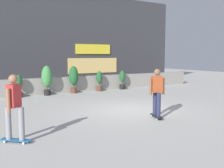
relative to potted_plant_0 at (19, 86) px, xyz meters
name	(u,v)px	position (x,y,z in m)	size (l,w,h in m)	color
ground_plane	(132,110)	(3.11, -5.55, -0.62)	(48.00, 48.00, 0.00)	#B2AFA8
planter_wall	(72,84)	(3.11, 0.45, -0.17)	(18.00, 0.40, 0.90)	gray
building_backdrop	(49,40)	(3.11, 4.45, 2.63)	(20.00, 2.08, 6.50)	#38383D
potted_plant_0	(19,86)	(0.00, 0.00, 0.00)	(0.36, 0.36, 1.18)	brown
potted_plant_1	(47,78)	(1.47, 0.00, 0.32)	(0.56, 0.56, 1.60)	black
potted_plant_2	(74,77)	(3.02, 0.00, 0.29)	(0.54, 0.54, 1.55)	brown
potted_plant_3	(99,80)	(4.68, 0.00, 0.03)	(0.37, 0.37, 1.21)	brown
potted_plant_4	(122,79)	(6.35, 0.00, 0.01)	(0.36, 0.36, 1.20)	black
skater_far_right	(157,91)	(3.08, -7.05, 0.32)	(0.53, 0.82, 1.70)	black
skater_by_wall_right	(14,105)	(-1.61, -7.18, 0.32)	(0.72, 0.70, 1.70)	#266699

